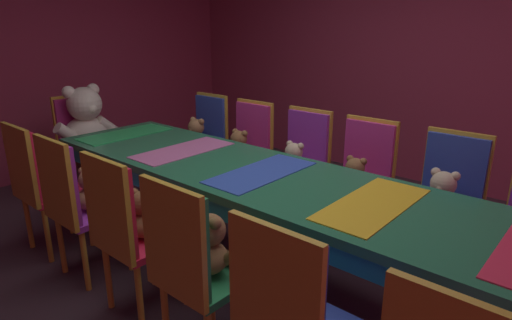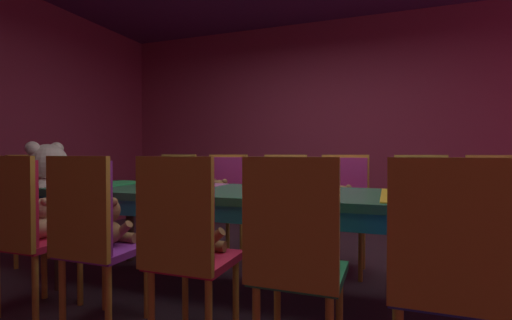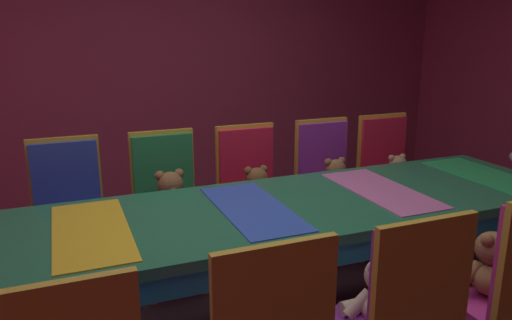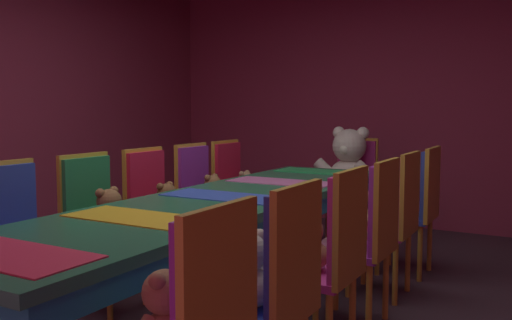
{
  "view_description": "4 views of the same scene",
  "coord_description": "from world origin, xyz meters",
  "views": [
    {
      "loc": [
        -1.96,
        -1.66,
        1.64
      ],
      "look_at": [
        -0.24,
        -0.16,
        0.91
      ],
      "focal_mm": 30.26,
      "sensor_mm": 36.0,
      "label": 1
    },
    {
      "loc": [
        -2.35,
        -0.64,
        1.0
      ],
      "look_at": [
        0.11,
        0.26,
        0.95
      ],
      "focal_mm": 25.27,
      "sensor_mm": 36.0,
      "label": 2
    },
    {
      "loc": [
        2.12,
        -0.84,
        1.59
      ],
      "look_at": [
        -0.02,
        0.03,
        0.98
      ],
      "focal_mm": 34.34,
      "sensor_mm": 36.0,
      "label": 3
    },
    {
      "loc": [
        1.82,
        -2.82,
        1.28
      ],
      "look_at": [
        0.17,
        0.1,
        0.96
      ],
      "focal_mm": 39.09,
      "sensor_mm": 36.0,
      "label": 4
    }
  ],
  "objects": [
    {
      "name": "teddy_left_2",
      "position": [
        -0.69,
        -0.26,
        0.6
      ],
      "size": [
        0.26,
        0.34,
        0.32
      ],
      "color": "olive",
      "rests_on": "chair_left_2"
    },
    {
      "name": "teddy_left_4",
      "position": [
        -0.68,
        0.89,
        0.58
      ],
      "size": [
        0.23,
        0.3,
        0.29
      ],
      "color": "olive",
      "rests_on": "chair_left_4"
    },
    {
      "name": "banquet_table",
      "position": [
        0.0,
        0.0,
        0.66
      ],
      "size": [
        0.9,
        3.59,
        0.75
      ],
      "color": "#26724C",
      "rests_on": "ground_plane"
    },
    {
      "name": "chair_left_5",
      "position": [
        -0.82,
        1.42,
        0.6
      ],
      "size": [
        0.42,
        0.41,
        0.98
      ],
      "color": "red",
      "rests_on": "ground_plane"
    },
    {
      "name": "chair_right_3",
      "position": [
        0.85,
        0.26,
        0.6
      ],
      "size": [
        0.42,
        0.41,
        0.98
      ],
      "rotation": [
        0.0,
        0.0,
        3.14
      ],
      "color": "purple",
      "rests_on": "ground_plane"
    },
    {
      "name": "wall_left",
      "position": [
        -2.6,
        0.0,
        1.4
      ],
      "size": [
        0.12,
        6.4,
        2.8
      ],
      "primitive_type": "cube",
      "color": "#99334C",
      "rests_on": "ground_plane"
    },
    {
      "name": "chair_left_2",
      "position": [
        -0.83,
        -0.26,
        0.6
      ],
      "size": [
        0.42,
        0.41,
        0.98
      ],
      "color": "#268C4C",
      "rests_on": "ground_plane"
    },
    {
      "name": "teddy_left_5",
      "position": [
        -0.68,
        1.42,
        0.57
      ],
      "size": [
        0.21,
        0.28,
        0.26
      ],
      "color": "tan",
      "rests_on": "chair_left_5"
    },
    {
      "name": "chair_left_4",
      "position": [
        -0.82,
        0.89,
        0.6
      ],
      "size": [
        0.42,
        0.41,
        0.98
      ],
      "color": "purple",
      "rests_on": "ground_plane"
    },
    {
      "name": "chair_left_3",
      "position": [
        -0.82,
        0.3,
        0.6
      ],
      "size": [
        0.42,
        0.41,
        0.98
      ],
      "color": "red",
      "rests_on": "ground_plane"
    },
    {
      "name": "teddy_right_3",
      "position": [
        0.7,
        0.26,
        0.58
      ],
      "size": [
        0.24,
        0.31,
        0.29
      ],
      "rotation": [
        0.0,
        0.0,
        3.14
      ],
      "color": "beige",
      "rests_on": "chair_right_3"
    },
    {
      "name": "chair_left_1",
      "position": [
        -0.85,
        -0.84,
        0.6
      ],
      "size": [
        0.42,
        0.41,
        0.98
      ],
      "color": "#2D47B2",
      "rests_on": "ground_plane"
    },
    {
      "name": "teddy_left_3",
      "position": [
        -0.68,
        0.3,
        0.58
      ],
      "size": [
        0.24,
        0.31,
        0.29
      ],
      "color": "brown",
      "rests_on": "chair_left_3"
    },
    {
      "name": "teddy_right_4",
      "position": [
        0.69,
        0.85,
        0.59
      ],
      "size": [
        0.25,
        0.32,
        0.3
      ],
      "rotation": [
        0.0,
        0.0,
        3.14
      ],
      "color": "olive",
      "rests_on": "chair_right_4"
    }
  ]
}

